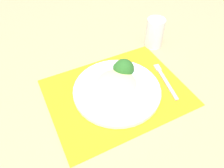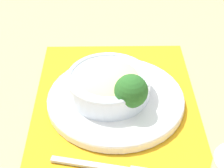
# 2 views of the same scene
# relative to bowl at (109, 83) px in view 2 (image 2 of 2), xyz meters

# --- Properties ---
(ground_plane) EXTENTS (4.00, 4.00, 0.00)m
(ground_plane) POSITION_rel_bowl_xyz_m (0.01, 0.02, -0.05)
(ground_plane) COLOR tan
(placemat) EXTENTS (0.51, 0.42, 0.00)m
(placemat) POSITION_rel_bowl_xyz_m (0.01, 0.02, -0.05)
(placemat) COLOR orange
(placemat) RESTS_ON ground_plane
(plate) EXTENTS (0.30, 0.30, 0.02)m
(plate) POSITION_rel_bowl_xyz_m (0.01, 0.02, -0.04)
(plate) COLOR white
(plate) RESTS_ON placemat
(bowl) EXTENTS (0.18, 0.18, 0.06)m
(bowl) POSITION_rel_bowl_xyz_m (0.00, 0.00, 0.00)
(bowl) COLOR silver
(bowl) RESTS_ON plate
(broccoli_floret) EXTENTS (0.07, 0.07, 0.09)m
(broccoli_floret) POSITION_rel_bowl_xyz_m (0.05, 0.05, 0.02)
(broccoli_floret) COLOR #759E51
(broccoli_floret) RESTS_ON plate
(carrot_slice_near) EXTENTS (0.04, 0.04, 0.01)m
(carrot_slice_near) POSITION_rel_bowl_xyz_m (-0.05, 0.05, -0.03)
(carrot_slice_near) COLOR orange
(carrot_slice_near) RESTS_ON plate
(carrot_slice_middle) EXTENTS (0.04, 0.04, 0.01)m
(carrot_slice_middle) POSITION_rel_bowl_xyz_m (-0.06, 0.04, -0.03)
(carrot_slice_middle) COLOR orange
(carrot_slice_middle) RESTS_ON plate
(fork) EXTENTS (0.03, 0.18, 0.01)m
(fork) POSITION_rel_bowl_xyz_m (0.20, 0.02, -0.04)
(fork) COLOR #B7B7BC
(fork) RESTS_ON placemat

